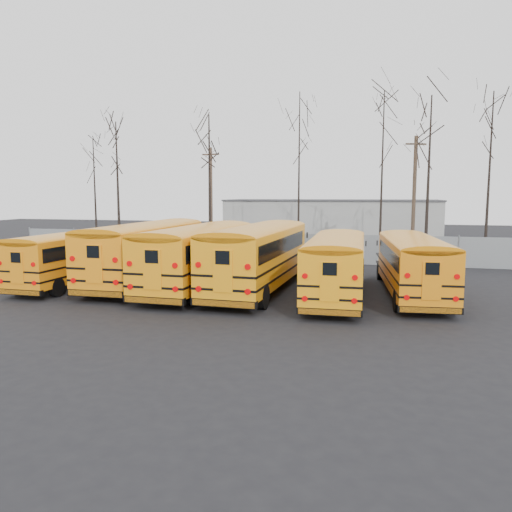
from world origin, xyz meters
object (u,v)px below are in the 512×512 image
(bus_e, at_px, (337,261))
(utility_pole_left, at_px, (211,198))
(bus_f, at_px, (413,261))
(bus_d, at_px, (260,252))
(utility_pole_right, at_px, (414,196))
(bus_a, at_px, (78,253))
(bus_b, at_px, (148,247))
(bus_c, at_px, (200,251))

(bus_e, xyz_separation_m, utility_pole_left, (-12.13, 17.82, 2.70))
(bus_f, bearing_deg, bus_d, 177.59)
(utility_pole_right, bearing_deg, bus_a, -160.38)
(bus_d, bearing_deg, bus_e, -9.95)
(bus_a, bearing_deg, utility_pole_right, 43.18)
(bus_a, xyz_separation_m, bus_e, (13.50, -0.36, 0.06))
(bus_d, distance_m, bus_f, 7.16)
(bus_b, xyz_separation_m, bus_d, (6.20, -0.55, 0.00))
(bus_e, bearing_deg, utility_pole_left, 122.51)
(bus_f, bearing_deg, bus_e, -166.07)
(bus_b, bearing_deg, bus_e, -8.45)
(bus_c, bearing_deg, bus_a, -176.31)
(bus_c, relative_size, bus_e, 1.11)
(bus_d, relative_size, bus_f, 1.15)
(bus_d, xyz_separation_m, bus_f, (7.15, 0.35, -0.26))
(bus_c, distance_m, utility_pole_right, 19.53)
(bus_d, height_order, utility_pole_right, utility_pole_right)
(bus_d, bearing_deg, bus_b, 177.17)
(bus_a, xyz_separation_m, bus_b, (3.52, 1.01, 0.28))
(bus_c, bearing_deg, bus_e, -3.73)
(bus_e, bearing_deg, bus_d, 166.06)
(utility_pole_left, bearing_deg, bus_b, -77.05)
(bus_d, relative_size, utility_pole_right, 1.33)
(bus_f, bearing_deg, utility_pole_left, 127.73)
(utility_pole_left, bearing_deg, bus_c, -67.18)
(bus_c, distance_m, bus_f, 10.15)
(bus_b, height_order, bus_d, bus_d)
(bus_a, bearing_deg, utility_pole_left, 86.40)
(bus_b, distance_m, bus_d, 6.22)
(bus_b, height_order, bus_f, bus_b)
(bus_f, relative_size, utility_pole_right, 1.16)
(utility_pole_right, bearing_deg, bus_f, -115.99)
(utility_pole_left, xyz_separation_m, utility_pole_right, (16.39, -1.30, 0.19))
(bus_a, distance_m, bus_b, 3.67)
(bus_c, distance_m, bus_d, 2.99)
(bus_c, height_order, bus_e, bus_c)
(bus_d, height_order, utility_pole_left, utility_pole_left)
(utility_pole_left, bearing_deg, bus_d, -58.35)
(utility_pole_left, distance_m, utility_pole_right, 16.44)
(bus_a, height_order, bus_e, bus_e)
(utility_pole_right, bearing_deg, bus_e, -127.12)
(bus_b, bearing_deg, bus_c, -13.77)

